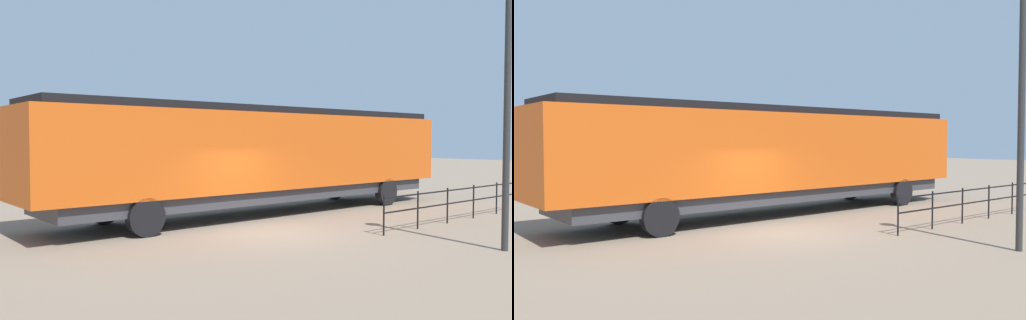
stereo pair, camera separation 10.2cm
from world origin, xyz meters
TOP-DOWN VIEW (x-y plane):
  - ground_plane at (0.00, 0.00)m, footprint 120.00×120.00m
  - locomotive at (-3.22, 3.07)m, footprint 3.14×17.21m
  - lamp_post at (5.43, 2.83)m, footprint 0.47×0.47m
  - platform_fence at (2.33, 6.42)m, footprint 0.05×8.48m

SIDE VIEW (x-z plane):
  - ground_plane at x=0.00m, z-range 0.00..0.00m
  - platform_fence at x=2.33m, z-range 0.17..1.32m
  - locomotive at x=-3.22m, z-range 0.26..4.11m
  - lamp_post at x=5.43m, z-range 1.13..7.92m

